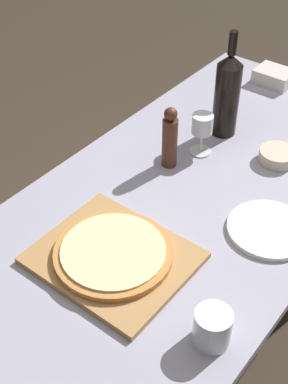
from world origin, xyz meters
The scene contains 11 objects.
ground_plane centered at (0.00, 0.00, 0.00)m, with size 12.00×12.00×0.00m, color #382D23.
dining_table centered at (0.00, 0.00, 0.68)m, with size 0.85×1.79×0.77m.
cutting_board centered at (-0.01, -0.36, 0.78)m, with size 0.40×0.34×0.02m.
pizza centered at (-0.01, -0.36, 0.80)m, with size 0.32×0.32×0.02m.
wine_bottle centered at (-0.10, 0.35, 0.92)m, with size 0.09×0.09×0.37m.
pepper_mill centered at (-0.14, 0.08, 0.87)m, with size 0.05×0.05×0.21m.
wine_glass centered at (-0.10, 0.20, 0.87)m, with size 0.07×0.07×0.14m.
small_bowl centered at (0.13, 0.31, 0.79)m, with size 0.12×0.12×0.04m.
drinking_tumbler centered at (0.33, -0.41, 0.82)m, with size 0.09×0.09×0.09m.
dinner_plate centered at (0.26, 0.00, 0.78)m, with size 0.24×0.24×0.01m.
food_container centered at (-0.13, 0.78, 0.80)m, with size 0.15×0.12×0.06m.
Camera 1 is at (0.65, -1.07, 1.84)m, focal length 50.00 mm.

